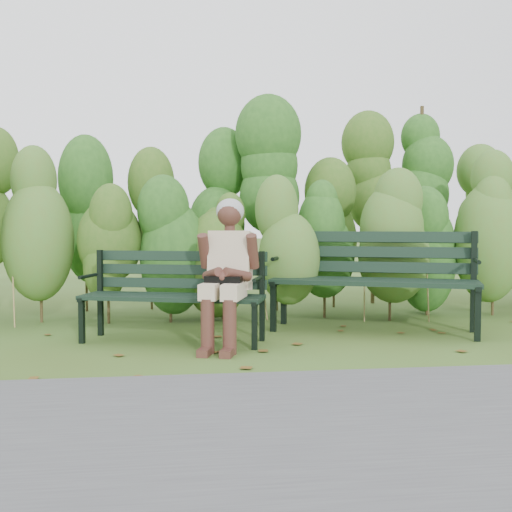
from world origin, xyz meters
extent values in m
plane|color=#3F511B|center=(0.00, 0.00, 0.00)|extent=(80.00, 80.00, 0.00)
cube|color=#474749|center=(0.00, -2.20, 0.01)|extent=(60.00, 2.50, 0.01)
cylinder|color=#47381E|center=(-2.14, 1.30, 0.40)|extent=(0.03, 0.03, 0.80)
ellipsoid|color=#37621D|center=(-2.14, 1.30, 1.04)|extent=(0.64, 0.64, 1.44)
cylinder|color=#47381E|center=(-1.53, 1.30, 0.40)|extent=(0.03, 0.03, 0.80)
ellipsoid|color=#37621D|center=(-1.53, 1.30, 1.04)|extent=(0.64, 0.64, 1.44)
cylinder|color=#47381E|center=(-0.92, 1.30, 0.40)|extent=(0.03, 0.03, 0.80)
ellipsoid|color=#37621D|center=(-0.92, 1.30, 1.04)|extent=(0.64, 0.64, 1.44)
cylinder|color=#47381E|center=(-0.31, 1.30, 0.40)|extent=(0.03, 0.03, 0.80)
ellipsoid|color=#37621D|center=(-0.31, 1.30, 1.04)|extent=(0.64, 0.64, 1.44)
cylinder|color=#47381E|center=(0.31, 1.30, 0.40)|extent=(0.03, 0.03, 0.80)
ellipsoid|color=#37621D|center=(0.31, 1.30, 1.04)|extent=(0.64, 0.64, 1.44)
cylinder|color=#47381E|center=(0.92, 1.30, 0.40)|extent=(0.03, 0.03, 0.80)
ellipsoid|color=#37621D|center=(0.92, 1.30, 1.04)|extent=(0.64, 0.64, 1.44)
cylinder|color=#47381E|center=(1.53, 1.30, 0.40)|extent=(0.03, 0.03, 0.80)
ellipsoid|color=#37621D|center=(1.53, 1.30, 1.04)|extent=(0.64, 0.64, 1.44)
cylinder|color=#47381E|center=(2.14, 1.30, 0.40)|extent=(0.03, 0.03, 0.80)
ellipsoid|color=#37621D|center=(2.14, 1.30, 1.04)|extent=(0.64, 0.64, 1.44)
cylinder|color=#47381E|center=(2.75, 1.30, 0.40)|extent=(0.03, 0.03, 0.80)
ellipsoid|color=#37621D|center=(2.75, 1.30, 1.04)|extent=(0.64, 0.64, 1.44)
cylinder|color=#47381E|center=(-2.69, 2.30, 0.55)|extent=(0.04, 0.04, 1.10)
ellipsoid|color=#27571E|center=(-2.69, 2.30, 1.43)|extent=(0.70, 0.70, 1.98)
cylinder|color=#47381E|center=(-1.92, 2.30, 0.55)|extent=(0.04, 0.04, 1.10)
ellipsoid|color=#27571E|center=(-1.92, 2.30, 1.43)|extent=(0.70, 0.70, 1.98)
cylinder|color=#47381E|center=(-1.15, 2.30, 0.55)|extent=(0.04, 0.04, 1.10)
ellipsoid|color=#27571E|center=(-1.15, 2.30, 1.43)|extent=(0.70, 0.70, 1.98)
cylinder|color=#47381E|center=(-0.38, 2.30, 0.55)|extent=(0.04, 0.04, 1.10)
ellipsoid|color=#27571E|center=(-0.38, 2.30, 1.43)|extent=(0.70, 0.70, 1.98)
cylinder|color=#47381E|center=(0.38, 2.30, 0.55)|extent=(0.04, 0.04, 1.10)
ellipsoid|color=#27571E|center=(0.38, 2.30, 1.43)|extent=(0.70, 0.70, 1.98)
cylinder|color=#47381E|center=(1.15, 2.30, 0.55)|extent=(0.04, 0.04, 1.10)
ellipsoid|color=#27571E|center=(1.15, 2.30, 1.43)|extent=(0.70, 0.70, 1.98)
cylinder|color=#47381E|center=(1.92, 2.30, 0.55)|extent=(0.04, 0.04, 1.10)
ellipsoid|color=#27571E|center=(1.92, 2.30, 1.43)|extent=(0.70, 0.70, 1.98)
cylinder|color=#47381E|center=(2.69, 2.30, 0.55)|extent=(0.04, 0.04, 1.10)
ellipsoid|color=#27571E|center=(2.69, 2.30, 1.43)|extent=(0.70, 0.70, 1.98)
cylinder|color=#47381E|center=(3.46, 2.30, 0.55)|extent=(0.04, 0.04, 1.10)
ellipsoid|color=#27571E|center=(3.46, 2.30, 1.43)|extent=(0.70, 0.70, 1.98)
cube|color=brown|center=(-0.54, -0.73, 0.00)|extent=(0.10, 0.08, 0.01)
cube|color=brown|center=(-1.11, 0.24, 0.00)|extent=(0.11, 0.10, 0.01)
cube|color=brown|center=(-1.27, -0.02, 0.00)|extent=(0.11, 0.11, 0.01)
cube|color=brown|center=(0.34, 0.19, 0.00)|extent=(0.11, 0.11, 0.01)
cube|color=brown|center=(-0.49, 0.38, 0.00)|extent=(0.10, 0.09, 0.01)
cube|color=brown|center=(-0.42, -1.03, 0.00)|extent=(0.11, 0.10, 0.01)
cube|color=brown|center=(1.45, 0.75, 0.00)|extent=(0.09, 0.11, 0.01)
cube|color=brown|center=(-1.34, 0.38, 0.00)|extent=(0.11, 0.11, 0.01)
cube|color=brown|center=(0.66, 0.79, 0.00)|extent=(0.10, 0.11, 0.01)
cube|color=brown|center=(1.77, -0.73, 0.00)|extent=(0.08, 0.10, 0.01)
cube|color=brown|center=(-1.27, -0.61, 0.00)|extent=(0.08, 0.10, 0.01)
cube|color=brown|center=(1.25, 0.37, 0.00)|extent=(0.11, 0.11, 0.01)
cube|color=brown|center=(-0.43, -1.19, 0.00)|extent=(0.10, 0.08, 0.01)
cube|color=brown|center=(2.07, 0.92, 0.00)|extent=(0.10, 0.09, 0.01)
cube|color=brown|center=(-1.52, -0.20, 0.00)|extent=(0.11, 0.11, 0.01)
cube|color=brown|center=(1.20, -0.33, 0.00)|extent=(0.11, 0.09, 0.01)
cube|color=brown|center=(0.28, -0.06, 0.00)|extent=(0.11, 0.09, 0.01)
cube|color=brown|center=(-1.06, -0.45, 0.00)|extent=(0.07, 0.09, 0.01)
cube|color=brown|center=(0.26, -0.02, 0.00)|extent=(0.11, 0.11, 0.01)
cube|color=brown|center=(0.19, 0.38, 0.00)|extent=(0.11, 0.11, 0.01)
cube|color=brown|center=(-0.52, -0.88, 0.00)|extent=(0.08, 0.10, 0.01)
cube|color=brown|center=(2.27, 0.72, 0.00)|extent=(0.11, 0.11, 0.01)
cube|color=brown|center=(1.55, 0.24, 0.00)|extent=(0.11, 0.10, 0.01)
cube|color=brown|center=(0.65, -0.35, 0.00)|extent=(0.10, 0.11, 0.01)
cube|color=black|center=(-0.80, 0.12, 0.40)|extent=(1.55, 0.56, 0.04)
cube|color=black|center=(-0.76, 0.22, 0.40)|extent=(1.55, 0.56, 0.04)
cube|color=black|center=(-0.73, 0.33, 0.40)|extent=(1.55, 0.56, 0.04)
cube|color=black|center=(-0.70, 0.44, 0.40)|extent=(1.55, 0.56, 0.04)
cube|color=black|center=(-0.67, 0.51, 0.50)|extent=(1.54, 0.52, 0.09)
cube|color=black|center=(-0.67, 0.53, 0.62)|extent=(1.54, 0.52, 0.09)
cube|color=black|center=(-0.67, 0.54, 0.74)|extent=(1.54, 0.52, 0.09)
cube|color=black|center=(-1.53, 0.33, 0.20)|extent=(0.06, 0.06, 0.40)
cube|color=black|center=(-1.41, 0.70, 0.40)|extent=(0.06, 0.06, 0.80)
cube|color=black|center=(-1.47, 0.50, 0.38)|extent=(0.17, 0.44, 0.04)
cylinder|color=black|center=(-1.49, 0.46, 0.58)|extent=(0.13, 0.33, 0.03)
cube|color=black|center=(-0.07, -0.12, 0.20)|extent=(0.06, 0.06, 0.40)
cube|color=black|center=(0.04, 0.25, 0.40)|extent=(0.06, 0.06, 0.80)
cube|color=black|center=(-0.02, 0.05, 0.38)|extent=(0.17, 0.44, 0.04)
cylinder|color=black|center=(-0.03, 0.01, 0.58)|extent=(0.13, 0.33, 0.03)
cube|color=black|center=(1.08, 0.36, 0.49)|extent=(1.84, 0.85, 0.04)
cube|color=black|center=(1.13, 0.48, 0.49)|extent=(1.84, 0.85, 0.04)
cube|color=black|center=(1.18, 0.61, 0.49)|extent=(1.84, 0.85, 0.04)
cube|color=black|center=(1.23, 0.73, 0.49)|extent=(1.84, 0.85, 0.04)
cube|color=black|center=(1.27, 0.82, 0.60)|extent=(1.82, 0.80, 0.11)
cube|color=black|center=(1.27, 0.84, 0.76)|extent=(1.82, 0.80, 0.11)
cube|color=black|center=(1.28, 0.85, 0.91)|extent=(1.82, 0.80, 0.11)
cube|color=black|center=(0.21, 0.70, 0.24)|extent=(0.07, 0.07, 0.49)
cube|color=black|center=(0.39, 1.13, 0.49)|extent=(0.07, 0.07, 0.97)
cube|color=black|center=(0.29, 0.90, 0.46)|extent=(0.26, 0.52, 0.04)
cylinder|color=black|center=(0.27, 0.85, 0.70)|extent=(0.19, 0.39, 0.04)
cube|color=black|center=(1.93, -0.01, 0.24)|extent=(0.07, 0.07, 0.49)
cube|color=black|center=(2.11, 0.42, 0.49)|extent=(0.07, 0.07, 0.97)
cube|color=black|center=(2.01, 0.19, 0.46)|extent=(0.26, 0.52, 0.04)
cylinder|color=black|center=(1.99, 0.14, 0.70)|extent=(0.19, 0.39, 0.04)
cube|color=beige|center=(-0.41, -0.05, 0.49)|extent=(0.26, 0.44, 0.13)
cube|color=beige|center=(-0.24, -0.10, 0.49)|extent=(0.26, 0.44, 0.13)
cylinder|color=#4A281F|center=(-0.46, -0.21, 0.22)|extent=(0.14, 0.14, 0.44)
cylinder|color=#4A281F|center=(-0.29, -0.26, 0.22)|extent=(0.14, 0.14, 0.44)
cube|color=#4A281F|center=(-0.49, -0.29, 0.03)|extent=(0.15, 0.22, 0.06)
cube|color=#4A281F|center=(-0.31, -0.34, 0.03)|extent=(0.15, 0.22, 0.06)
cube|color=beige|center=(-0.24, 0.18, 0.72)|extent=(0.42, 0.35, 0.52)
cylinder|color=#4A281F|center=(-0.25, 0.17, 0.99)|extent=(0.09, 0.09, 0.10)
sphere|color=#4A281F|center=(-0.25, 0.16, 1.12)|extent=(0.21, 0.21, 0.21)
ellipsoid|color=gray|center=(-0.25, 0.18, 1.15)|extent=(0.24, 0.23, 0.22)
cylinder|color=#4A281F|center=(-0.47, 0.17, 0.81)|extent=(0.15, 0.23, 0.31)
cylinder|color=#4A281F|center=(-0.07, 0.05, 0.81)|extent=(0.15, 0.23, 0.31)
cylinder|color=#4A281F|center=(-0.41, 0.01, 0.62)|extent=(0.17, 0.28, 0.13)
cylinder|color=#4A281F|center=(-0.21, -0.05, 0.62)|extent=(0.27, 0.22, 0.13)
sphere|color=#4A281F|center=(-0.33, -0.08, 0.60)|extent=(0.11, 0.11, 0.11)
cube|color=black|center=(-0.32, -0.07, 0.53)|extent=(0.32, 0.20, 0.16)
camera|label=1|loc=(-0.67, -4.97, 1.03)|focal=42.00mm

